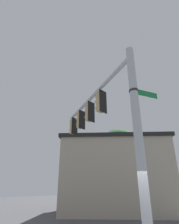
% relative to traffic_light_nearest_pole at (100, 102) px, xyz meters
% --- Properties ---
extents(signal_pole, '(0.30, 0.30, 7.26)m').
position_rel_traffic_light_nearest_pole_xyz_m(signal_pole, '(-1.07, -2.52, -2.43)').
color(signal_pole, '#ADB2B7').
rests_on(signal_pole, ground).
extents(mast_arm, '(3.18, 7.06, 0.19)m').
position_rel_traffic_light_nearest_pole_xyz_m(mast_arm, '(0.43, 0.97, 0.79)').
color(mast_arm, '#ADB2B7').
extents(traffic_light_nearest_pole, '(0.54, 0.49, 1.31)m').
position_rel_traffic_light_nearest_pole_xyz_m(traffic_light_nearest_pole, '(0.00, 0.00, 0.00)').
color(traffic_light_nearest_pole, black).
extents(traffic_light_mid_inner, '(0.54, 0.49, 1.31)m').
position_rel_traffic_light_nearest_pole_xyz_m(traffic_light_mid_inner, '(0.59, 1.37, 0.00)').
color(traffic_light_mid_inner, black).
extents(traffic_light_mid_outer, '(0.54, 0.49, 1.31)m').
position_rel_traffic_light_nearest_pole_xyz_m(traffic_light_mid_outer, '(1.17, 2.73, 0.00)').
color(traffic_light_mid_outer, black).
extents(traffic_light_arm_end, '(0.54, 0.49, 1.31)m').
position_rel_traffic_light_nearest_pole_xyz_m(traffic_light_arm_end, '(1.76, 4.10, 0.00)').
color(traffic_light_arm_end, black).
extents(street_name_sign, '(1.18, 0.61, 0.22)m').
position_rel_traffic_light_nearest_pole_xyz_m(street_name_sign, '(-0.84, -2.62, -0.73)').
color(street_name_sign, '#147238').
extents(storefront_building, '(11.97, 12.03, 6.07)m').
position_rel_traffic_light_nearest_pole_xyz_m(storefront_building, '(8.05, 5.30, -3.02)').
color(storefront_building, '#A89E89').
rests_on(storefront_building, ground).
extents(tree_by_storefront, '(4.66, 4.66, 8.21)m').
position_rel_traffic_light_nearest_pole_xyz_m(tree_by_storefront, '(10.55, 6.27, -0.21)').
color(tree_by_storefront, '#4C3823').
rests_on(tree_by_storefront, ground).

